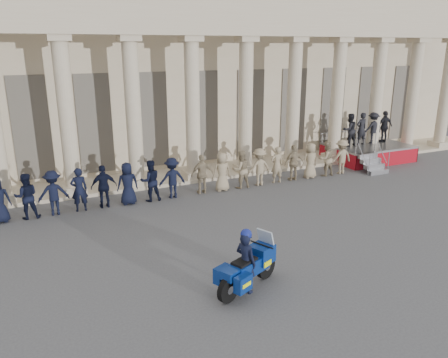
{
  "coord_description": "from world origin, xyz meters",
  "views": [
    {
      "loc": [
        -5.36,
        -9.91,
        5.87
      ],
      "look_at": [
        0.45,
        2.82,
        1.6
      ],
      "focal_mm": 35.0,
      "sensor_mm": 36.0,
      "label": 1
    }
  ],
  "objects": [
    {
      "name": "officer_rank",
      "position": [
        -2.64,
        6.12,
        0.83
      ],
      "size": [
        22.87,
        0.63,
        1.65
      ],
      "color": "black",
      "rests_on": "ground"
    },
    {
      "name": "ground",
      "position": [
        0.0,
        0.0,
        0.0
      ],
      "size": [
        90.0,
        90.0,
        0.0
      ],
      "primitive_type": "plane",
      "color": "#4A4A4D",
      "rests_on": "ground"
    },
    {
      "name": "building",
      "position": [
        -0.0,
        14.74,
        4.52
      ],
      "size": [
        40.0,
        12.5,
        9.0
      ],
      "color": "#BEAC8E",
      "rests_on": "ground"
    },
    {
      "name": "reviewing_stand",
      "position": [
        11.09,
        7.66,
        1.32
      ],
      "size": [
        4.14,
        4.0,
        2.54
      ],
      "color": "gray",
      "rests_on": "ground"
    },
    {
      "name": "motorcycle",
      "position": [
        -0.77,
        -1.31,
        0.6
      ],
      "size": [
        2.04,
        1.32,
        1.4
      ],
      "rotation": [
        0.0,
        0.0,
        0.43
      ],
      "color": "black",
      "rests_on": "ground"
    },
    {
      "name": "rider",
      "position": [
        -0.88,
        -1.36,
        0.84
      ],
      "size": [
        0.58,
        0.68,
        1.67
      ],
      "rotation": [
        0.0,
        0.0,
        2.0
      ],
      "color": "black",
      "rests_on": "ground"
    }
  ]
}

